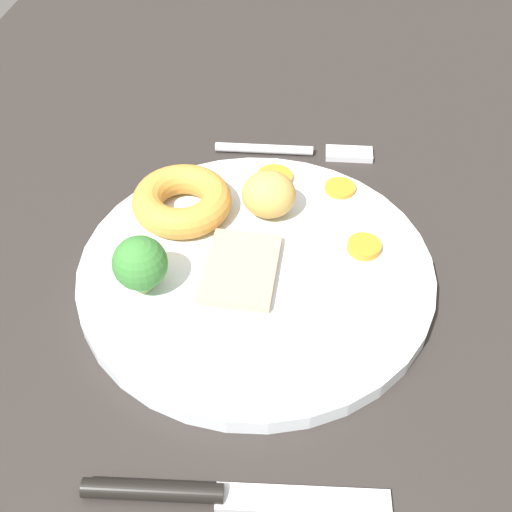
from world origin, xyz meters
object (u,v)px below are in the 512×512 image
object	(u,v)px
carrot_coin_back	(340,188)
carrot_coin_side	(275,177)
carrot_coin_front	(364,247)
broccoli_floret	(140,264)
knife	(208,494)
fork	(299,151)
roast_potato_left	(269,194)
yorkshire_pudding	(182,201)
meat_slice_main	(241,269)
dinner_plate	(256,271)

from	to	relation	value
carrot_coin_back	carrot_coin_side	size ratio (longest dim) A/B	0.86
carrot_coin_front	carrot_coin_back	xyz separation A→B (cm)	(-7.26, -2.28, -0.13)
carrot_coin_front	broccoli_floret	world-z (taller)	broccoli_floret
carrot_coin_side	knife	xyz separation A→B (cm)	(29.21, -0.44, -1.20)
broccoli_floret	fork	bearing A→B (deg)	154.09
roast_potato_left	carrot_coin_back	xyz separation A→B (cm)	(-3.89, 5.86, -1.79)
yorkshire_pudding	roast_potato_left	world-z (taller)	roast_potato_left
roast_potato_left	carrot_coin_side	bearing A→B (deg)	-179.74
meat_slice_main	knife	xyz separation A→B (cm)	(17.41, 0.75, -1.35)
carrot_coin_front	fork	xyz separation A→B (cm)	(-13.88, -6.48, -1.34)
meat_slice_main	dinner_plate	bearing A→B (deg)	132.93
roast_potato_left	dinner_plate	bearing A→B (deg)	-1.61
roast_potato_left	carrot_coin_front	distance (cm)	8.96
yorkshire_pudding	fork	distance (cm)	14.69
dinner_plate	fork	world-z (taller)	dinner_plate
roast_potato_left	fork	bearing A→B (deg)	171.04
carrot_coin_back	knife	xyz separation A→B (cm)	(28.55, -6.32, -1.15)
broccoli_floret	knife	distance (cm)	17.11
yorkshire_pudding	roast_potato_left	size ratio (longest dim) A/B	1.85
yorkshire_pudding	meat_slice_main	bearing A→B (deg)	43.71
carrot_coin_front	broccoli_floret	distance (cm)	17.73
yorkshire_pudding	broccoli_floret	size ratio (longest dim) A/B	1.78
knife	broccoli_floret	bearing A→B (deg)	112.24
carrot_coin_front	fork	distance (cm)	15.37
carrot_coin_side	broccoli_floret	bearing A→B (deg)	-29.70
carrot_coin_side	knife	world-z (taller)	carrot_coin_side
carrot_coin_front	carrot_coin_back	world-z (taller)	carrot_coin_front
carrot_coin_side	broccoli_floret	xyz separation A→B (cm)	(14.38, -8.20, 2.33)
meat_slice_main	knife	size ratio (longest dim) A/B	0.41
meat_slice_main	yorkshire_pudding	size ratio (longest dim) A/B	0.91
meat_slice_main	fork	bearing A→B (deg)	170.83
dinner_plate	yorkshire_pudding	size ratio (longest dim) A/B	3.33
yorkshire_pudding	carrot_coin_back	world-z (taller)	yorkshire_pudding
carrot_coin_side	broccoli_floret	world-z (taller)	broccoli_floret
carrot_coin_back	broccoli_floret	xyz separation A→B (cm)	(13.72, -14.08, 2.39)
meat_slice_main	broccoli_floret	bearing A→B (deg)	-69.81
roast_potato_left	broccoli_floret	bearing A→B (deg)	-39.91
carrot_coin_back	carrot_coin_side	bearing A→B (deg)	-96.37
carrot_coin_front	carrot_coin_side	size ratio (longest dim) A/B	0.85
carrot_coin_front	knife	size ratio (longest dim) A/B	0.15
carrot_coin_side	carrot_coin_back	bearing A→B (deg)	83.63
carrot_coin_back	broccoli_floret	size ratio (longest dim) A/B	0.58
meat_slice_main	carrot_coin_side	xyz separation A→B (cm)	(-11.80, 1.19, -0.14)
meat_slice_main	yorkshire_pudding	world-z (taller)	yorkshire_pudding
dinner_plate	meat_slice_main	distance (cm)	1.79
dinner_plate	roast_potato_left	bearing A→B (deg)	178.39
carrot_coin_side	fork	size ratio (longest dim) A/B	0.21
meat_slice_main	fork	world-z (taller)	meat_slice_main
carrot_coin_side	fork	bearing A→B (deg)	164.27
yorkshire_pudding	dinner_plate	bearing A→B (deg)	52.94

